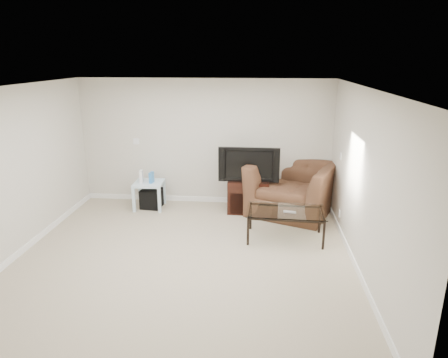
# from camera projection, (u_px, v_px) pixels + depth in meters

# --- Properties ---
(floor) EXTENTS (5.00, 5.00, 0.00)m
(floor) POSITION_uv_depth(u_px,v_px,m) (183.00, 259.00, 5.93)
(floor) COLOR tan
(floor) RESTS_ON ground
(ceiling) EXTENTS (5.00, 5.00, 0.00)m
(ceiling) POSITION_uv_depth(u_px,v_px,m) (178.00, 88.00, 5.20)
(ceiling) COLOR white
(ceiling) RESTS_ON ground
(wall_back) EXTENTS (5.00, 0.02, 2.50)m
(wall_back) POSITION_uv_depth(u_px,v_px,m) (205.00, 143.00, 7.95)
(wall_back) COLOR silver
(wall_back) RESTS_ON ground
(wall_left) EXTENTS (0.02, 5.00, 2.50)m
(wall_left) POSITION_uv_depth(u_px,v_px,m) (11.00, 175.00, 5.78)
(wall_left) COLOR silver
(wall_left) RESTS_ON ground
(wall_right) EXTENTS (0.02, 5.00, 2.50)m
(wall_right) POSITION_uv_depth(u_px,v_px,m) (364.00, 184.00, 5.35)
(wall_right) COLOR silver
(wall_right) RESTS_ON ground
(plate_back) EXTENTS (0.12, 0.02, 0.12)m
(plate_back) POSITION_uv_depth(u_px,v_px,m) (136.00, 141.00, 8.06)
(plate_back) COLOR white
(plate_back) RESTS_ON wall_back
(plate_right_switch) EXTENTS (0.02, 0.09, 0.13)m
(plate_right_switch) POSITION_uv_depth(u_px,v_px,m) (341.00, 156.00, 6.87)
(plate_right_switch) COLOR white
(plate_right_switch) RESTS_ON wall_right
(plate_right_outlet) EXTENTS (0.02, 0.08, 0.12)m
(plate_right_outlet) POSITION_uv_depth(u_px,v_px,m) (339.00, 214.00, 6.87)
(plate_right_outlet) COLOR white
(plate_right_outlet) RESTS_ON wall_right
(tv_stand) EXTENTS (0.79, 0.56, 0.64)m
(tv_stand) POSITION_uv_depth(u_px,v_px,m) (249.00, 195.00, 7.71)
(tv_stand) COLOR black
(tv_stand) RESTS_ON floor
(dvd_player) EXTENTS (0.46, 0.33, 0.06)m
(dvd_player) POSITION_uv_depth(u_px,v_px,m) (249.00, 185.00, 7.61)
(dvd_player) COLOR black
(dvd_player) RESTS_ON tv_stand
(television) EXTENTS (1.06, 0.22, 0.66)m
(television) POSITION_uv_depth(u_px,v_px,m) (249.00, 163.00, 7.49)
(television) COLOR black
(television) RESTS_ON tv_stand
(side_table) EXTENTS (0.58, 0.58, 0.53)m
(side_table) POSITION_uv_depth(u_px,v_px,m) (149.00, 195.00, 7.90)
(side_table) COLOR silver
(side_table) RESTS_ON floor
(subwoofer) EXTENTS (0.41, 0.41, 0.37)m
(subwoofer) POSITION_uv_depth(u_px,v_px,m) (152.00, 198.00, 7.94)
(subwoofer) COLOR black
(subwoofer) RESTS_ON floor
(game_console) EXTENTS (0.08, 0.18, 0.24)m
(game_console) POSITION_uv_depth(u_px,v_px,m) (141.00, 176.00, 7.77)
(game_console) COLOR white
(game_console) RESTS_ON side_table
(game_case) EXTENTS (0.07, 0.16, 0.21)m
(game_case) POSITION_uv_depth(u_px,v_px,m) (151.00, 177.00, 7.77)
(game_case) COLOR #337FCC
(game_case) RESTS_ON side_table
(recliner) EXTENTS (1.75, 1.46, 1.31)m
(recliner) POSITION_uv_depth(u_px,v_px,m) (291.00, 180.00, 7.55)
(recliner) COLOR brown
(recliner) RESTS_ON floor
(coffee_table) EXTENTS (1.29, 0.76, 0.49)m
(coffee_table) POSITION_uv_depth(u_px,v_px,m) (285.00, 225.00, 6.55)
(coffee_table) COLOR black
(coffee_table) RESTS_ON floor
(remote) EXTENTS (0.20, 0.09, 0.02)m
(remote) POSITION_uv_depth(u_px,v_px,m) (290.00, 212.00, 6.39)
(remote) COLOR #B2B2B7
(remote) RESTS_ON coffee_table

